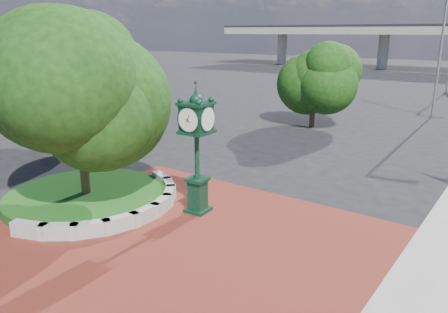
% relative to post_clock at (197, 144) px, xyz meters
% --- Properties ---
extents(ground, '(200.00, 200.00, 0.00)m').
position_rel_post_clock_xyz_m(ground, '(0.90, -1.77, -2.58)').
color(ground, black).
rests_on(ground, ground).
extents(plaza, '(12.00, 12.00, 0.04)m').
position_rel_post_clock_xyz_m(plaza, '(0.90, -2.77, -2.56)').
color(plaza, maroon).
rests_on(plaza, ground).
extents(planter_wall, '(2.96, 6.77, 0.54)m').
position_rel_post_clock_xyz_m(planter_wall, '(-1.80, -1.77, -2.31)').
color(planter_wall, '#9E9B93').
rests_on(planter_wall, ground).
extents(grass_bed, '(6.10, 6.10, 0.40)m').
position_rel_post_clock_xyz_m(grass_bed, '(-4.10, -1.77, -2.38)').
color(grass_bed, '#154C17').
rests_on(grass_bed, ground).
extents(tree_planter, '(5.20, 5.20, 6.33)m').
position_rel_post_clock_xyz_m(tree_planter, '(-4.10, -1.77, 1.14)').
color(tree_planter, '#38281C').
rests_on(tree_planter, ground).
extents(tree_northwest, '(5.60, 5.60, 6.93)m').
position_rel_post_clock_xyz_m(tree_northwest, '(-12.10, 3.23, 1.54)').
color(tree_northwest, '#38281C').
rests_on(tree_northwest, ground).
extents(tree_street, '(4.40, 4.40, 5.45)m').
position_rel_post_clock_xyz_m(tree_street, '(-3.10, 16.23, 0.66)').
color(tree_street, '#38281C').
rests_on(tree_street, ground).
extents(post_clock, '(1.05, 1.05, 4.70)m').
position_rel_post_clock_xyz_m(post_clock, '(0.00, 0.00, 0.00)').
color(post_clock, black).
rests_on(post_clock, ground).
extents(street_lamp_near, '(2.26, 0.43, 10.06)m').
position_rel_post_clock_xyz_m(street_lamp_near, '(3.12, 25.11, 3.32)').
color(street_lamp_near, slate).
rests_on(street_lamp_near, ground).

